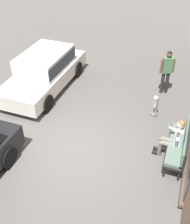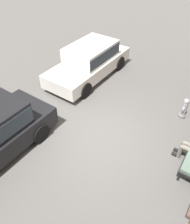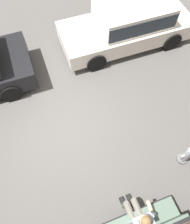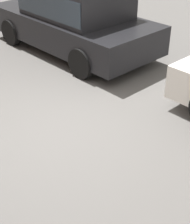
{
  "view_description": "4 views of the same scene",
  "coord_description": "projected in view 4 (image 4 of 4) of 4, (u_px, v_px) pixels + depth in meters",
  "views": [
    {
      "loc": [
        5.46,
        2.6,
        5.93
      ],
      "look_at": [
        -0.79,
        0.33,
        0.99
      ],
      "focal_mm": 45.0,
      "sensor_mm": 36.0,
      "label": 1
    },
    {
      "loc": [
        4.08,
        2.6,
        5.37
      ],
      "look_at": [
        0.07,
        -0.16,
        1.11
      ],
      "focal_mm": 35.0,
      "sensor_mm": 36.0,
      "label": 2
    },
    {
      "loc": [
        0.11,
        2.6,
        5.58
      ],
      "look_at": [
        -0.79,
        0.17,
        0.83
      ],
      "focal_mm": 35.0,
      "sensor_mm": 36.0,
      "label": 3
    },
    {
      "loc": [
        -3.56,
        2.6,
        3.02
      ],
      "look_at": [
        -1.04,
        0.19,
        0.88
      ],
      "focal_mm": 55.0,
      "sensor_mm": 36.0,
      "label": 4
    }
  ],
  "objects": [
    {
      "name": "ground_plane",
      "position": [
        58.0,
        131.0,
        5.3
      ],
      "size": [
        60.0,
        60.0,
        0.0
      ],
      "primitive_type": "plane",
      "color": "#565451"
    },
    {
      "name": "parked_car_mid",
      "position": [
        74.0,
        16.0,
        7.73
      ],
      "size": [
        4.18,
        1.94,
        1.55
      ],
      "color": "black",
      "rests_on": "ground_plane"
    }
  ]
}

